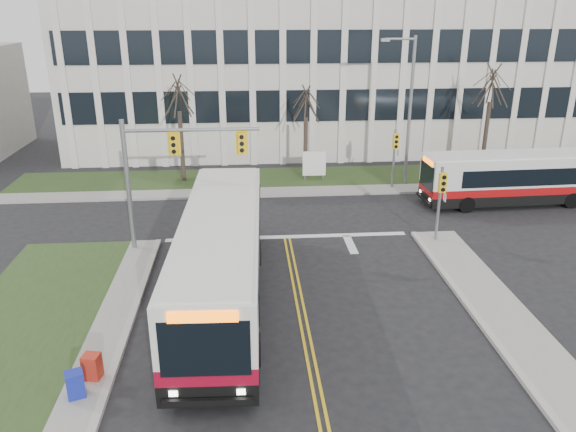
{
  "coord_description": "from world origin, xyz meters",
  "views": [
    {
      "loc": [
        -1.95,
        -17.58,
        10.89
      ],
      "look_at": [
        -0.12,
        5.88,
        2.0
      ],
      "focal_mm": 35.0,
      "sensor_mm": 36.0,
      "label": 1
    }
  ],
  "objects_px": {
    "bus_main": "(222,261)",
    "bus_cross": "(519,179)",
    "streetlight": "(408,104)",
    "newspaper_box_blue": "(75,386)",
    "newspaper_box_red": "(92,368)",
    "directory_sign": "(314,164)"
  },
  "relations": [
    {
      "from": "bus_main",
      "to": "newspaper_box_red",
      "type": "xyz_separation_m",
      "value": [
        -3.85,
        -4.69,
        -1.28
      ]
    },
    {
      "from": "streetlight",
      "to": "bus_main",
      "type": "height_order",
      "value": "streetlight"
    },
    {
      "from": "bus_main",
      "to": "bus_cross",
      "type": "xyz_separation_m",
      "value": [
        16.65,
        10.28,
        -0.29
      ]
    },
    {
      "from": "bus_cross",
      "to": "newspaper_box_red",
      "type": "distance_m",
      "value": 25.4
    },
    {
      "from": "bus_cross",
      "to": "directory_sign",
      "type": "bearing_deg",
      "value": -117.55
    },
    {
      "from": "newspaper_box_blue",
      "to": "bus_main",
      "type": "bearing_deg",
      "value": 32.66
    },
    {
      "from": "bus_main",
      "to": "newspaper_box_blue",
      "type": "bearing_deg",
      "value": -124.72
    },
    {
      "from": "directory_sign",
      "to": "bus_cross",
      "type": "height_order",
      "value": "bus_cross"
    },
    {
      "from": "directory_sign",
      "to": "bus_main",
      "type": "bearing_deg",
      "value": -109.28
    },
    {
      "from": "newspaper_box_red",
      "to": "newspaper_box_blue",
      "type": "bearing_deg",
      "value": -97.39
    },
    {
      "from": "streetlight",
      "to": "bus_main",
      "type": "xyz_separation_m",
      "value": [
        -10.99,
        -14.29,
        -3.44
      ]
    },
    {
      "from": "streetlight",
      "to": "newspaper_box_blue",
      "type": "distance_m",
      "value": 25.37
    },
    {
      "from": "streetlight",
      "to": "newspaper_box_blue",
      "type": "xyz_separation_m",
      "value": [
        -15.11,
        -19.82,
        -4.72
      ]
    },
    {
      "from": "directory_sign",
      "to": "bus_main",
      "type": "xyz_separation_m",
      "value": [
        -5.45,
        -15.59,
        0.59
      ]
    },
    {
      "from": "bus_cross",
      "to": "newspaper_box_blue",
      "type": "bearing_deg",
      "value": -54.9
    },
    {
      "from": "newspaper_box_blue",
      "to": "newspaper_box_red",
      "type": "relative_size",
      "value": 1.0
    },
    {
      "from": "streetlight",
      "to": "bus_cross",
      "type": "distance_m",
      "value": 7.88
    },
    {
      "from": "bus_main",
      "to": "newspaper_box_red",
      "type": "distance_m",
      "value": 6.2
    },
    {
      "from": "streetlight",
      "to": "bus_cross",
      "type": "bearing_deg",
      "value": -35.27
    },
    {
      "from": "newspaper_box_blue",
      "to": "streetlight",
      "type": "bearing_deg",
      "value": 32.05
    },
    {
      "from": "directory_sign",
      "to": "bus_cross",
      "type": "distance_m",
      "value": 12.39
    },
    {
      "from": "directory_sign",
      "to": "newspaper_box_blue",
      "type": "bearing_deg",
      "value": -114.39
    }
  ]
}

